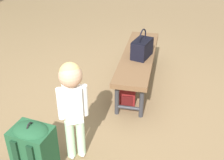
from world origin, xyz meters
TOP-DOWN VIEW (x-y plane):
  - ground_plane at (0.00, 0.00)m, footprint 40.00×40.00m
  - park_bench at (-0.63, 0.20)m, footprint 1.60×0.42m
  - handbag at (-0.57, 0.25)m, footprint 0.36×0.25m
  - child_standing at (0.80, -0.17)m, footprint 0.20×0.24m
  - backpack_large at (1.09, -0.44)m, footprint 0.33×0.37m
  - backpack_small at (-0.15, 0.15)m, footprint 0.18×0.20m

SIDE VIEW (x-z plane):
  - ground_plane at x=0.00m, z-range 0.00..0.00m
  - backpack_small at x=-0.15m, z-range 0.00..0.32m
  - backpack_large at x=1.09m, z-range 0.00..0.56m
  - park_bench at x=-0.63m, z-range 0.17..0.62m
  - handbag at x=-0.57m, z-range 0.39..0.76m
  - child_standing at x=0.80m, z-range 0.16..1.15m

